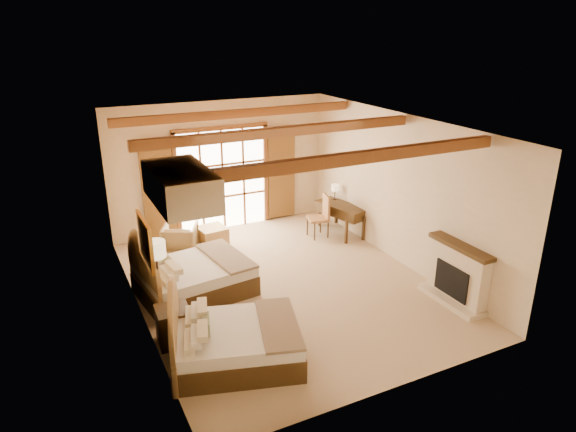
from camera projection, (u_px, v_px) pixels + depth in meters
floor at (283, 285)px, 10.25m from camera, size 7.00×7.00×0.00m
wall_back at (221, 166)px, 12.63m from camera, size 5.50×0.00×5.50m
wall_left at (134, 234)px, 8.55m from camera, size 0.00×7.00×7.00m
wall_right at (400, 190)px, 10.82m from camera, size 0.00×7.00×7.00m
ceiling at (282, 125)px, 9.12m from camera, size 7.00×7.00×0.00m
ceiling_beams at (282, 132)px, 9.16m from camera, size 5.39×4.60×0.18m
french_doors at (223, 180)px, 12.70m from camera, size 3.95×0.08×2.60m
fireplace at (457, 277)px, 9.46m from camera, size 0.46×1.40×1.16m
painting at (145, 241)px, 7.89m from camera, size 0.06×0.95×0.75m
canopy_valance at (181, 186)px, 6.54m from camera, size 0.70×1.40×0.45m
bed_near at (228, 342)px, 7.75m from camera, size 2.31×1.94×1.27m
bed_far at (187, 276)px, 9.71m from camera, size 2.21×1.78×1.33m
nightstand at (174, 326)px, 8.29m from camera, size 0.55×0.55×0.62m
floor_lamp at (156, 254)px, 8.42m from camera, size 0.33×0.33×1.57m
armchair at (180, 239)px, 11.55m from camera, size 0.99×1.00×0.69m
ottoman at (212, 236)px, 12.02m from camera, size 0.67×0.67×0.44m
desk at (341, 218)px, 12.66m from camera, size 0.91×1.46×0.73m
desk_chair at (319, 224)px, 12.47m from camera, size 0.56×0.56×1.05m
desk_lamp at (335, 188)px, 12.84m from camera, size 0.19×0.19×0.39m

